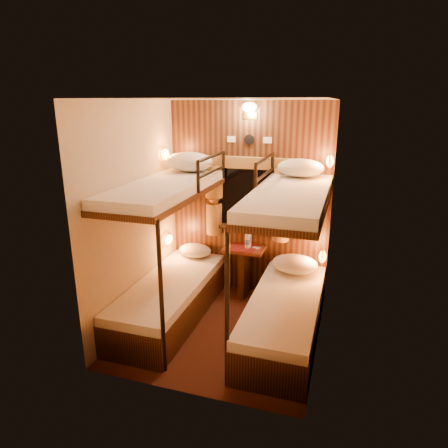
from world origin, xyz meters
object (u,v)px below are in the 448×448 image
(bunk_left, at_px, (170,272))
(bunk_right, at_px, (286,288))
(table, at_px, (244,265))
(bottle_right, at_px, (248,238))
(bottle_left, at_px, (247,241))

(bunk_left, relative_size, bunk_right, 1.00)
(bunk_right, relative_size, table, 2.90)
(bunk_left, xyz_separation_m, table, (0.65, 0.78, -0.14))
(table, bearing_deg, bottle_right, 40.78)
(bunk_left, relative_size, bottle_right, 7.08)
(table, relative_size, bottle_right, 2.44)
(table, xyz_separation_m, bottle_right, (0.04, 0.04, 0.35))
(bunk_left, distance_m, bottle_right, 1.09)
(bottle_right, bearing_deg, bottle_left, -92.79)
(bunk_left, bearing_deg, bottle_left, 48.27)
(bunk_right, bearing_deg, table, 129.67)
(bunk_left, xyz_separation_m, bottle_right, (0.69, 0.82, 0.21))
(bunk_right, xyz_separation_m, bottle_right, (-0.60, 0.82, 0.21))
(bunk_right, relative_size, bottle_right, 7.08)
(bunk_right, height_order, table, bunk_right)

